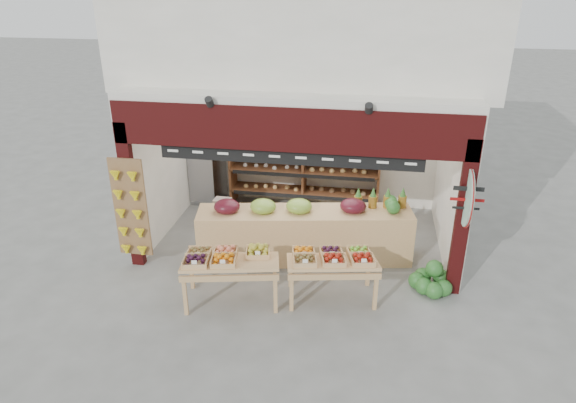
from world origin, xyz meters
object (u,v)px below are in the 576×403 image
Objects in this scene: cardboard_stack at (233,215)px; display_table_left at (224,259)px; back_shelving at (304,156)px; mid_counter at (304,233)px; refrigerator at (205,164)px; watermelon_pile at (431,281)px; display_table_right at (332,259)px.

display_table_left reaches higher than cardboard_stack.
cardboard_stack is at bearing -138.71° from back_shelving.
back_shelving reaches higher than mid_counter.
cardboard_stack is 2.72m from display_table_left.
refrigerator is 5.65m from watermelon_pile.
display_table_right is (2.25, -2.28, 0.51)m from cardboard_stack.
display_table_right is at bearing -163.73° from watermelon_pile.
back_shelving is 3.87m from display_table_left.
mid_counter reaches higher than cardboard_stack.
back_shelving is 4.04m from watermelon_pile.
display_table_left is (-1.05, -1.49, 0.22)m from mid_counter.
cardboard_stack is 0.24× the size of mid_counter.
display_table_right is (3.17, -3.40, -0.18)m from refrigerator.
refrigerator reaches higher than display_table_left.
display_table_right is (1.67, 0.33, -0.02)m from display_table_left.
display_table_right is at bearing -45.29° from cardboard_stack.
back_shelving is 0.84× the size of mid_counter.
back_shelving reaches higher than watermelon_pile.
back_shelving is 2.26m from refrigerator.
display_table_left is (1.50, -3.72, -0.16)m from refrigerator.
display_table_left is 3.42m from watermelon_pile.
mid_counter is 2.53× the size of display_table_right.
mid_counter is at bearing 54.78° from display_table_left.
back_shelving is at bearing 41.29° from cardboard_stack.
display_table_right is at bearing -74.94° from back_shelving.
refrigerator is at bearing 111.97° from display_table_left.
refrigerator is at bearing 133.00° from display_table_right.
refrigerator is 0.46× the size of mid_counter.
cardboard_stack reaches higher than watermelon_pile.
display_table_right is (0.61, -1.17, 0.20)m from mid_counter.
mid_counter reaches higher than watermelon_pile.
refrigerator is 1.60m from cardboard_stack.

